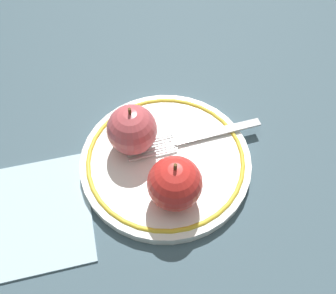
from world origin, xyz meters
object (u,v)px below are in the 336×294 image
fork (199,136)px  napkin_folded (33,214)px  plate (168,159)px  apple_second_whole (175,183)px  apple_red_whole (132,130)px

fork → napkin_folded: size_ratio=1.21×
napkin_folded → plate: bearing=166.8°
apple_second_whole → apple_red_whole: bearing=-93.5°
plate → apple_red_whole: (0.03, -0.04, 0.04)m
fork → apple_red_whole: bearing=-8.1°
plate → apple_second_whole: (0.03, 0.05, 0.04)m
plate → napkin_folded: (0.18, -0.04, -0.01)m
plate → apple_red_whole: bearing=-59.6°
fork → apple_second_whole: bearing=53.3°
apple_second_whole → napkin_folded: bearing=-32.5°
fork → napkin_folded: fork is taller
napkin_folded → apple_second_whole: bearing=147.5°
apple_second_whole → napkin_folded: apple_second_whole is taller
apple_red_whole → fork: (-0.08, 0.04, -0.03)m
apple_red_whole → napkin_folded: apple_red_whole is taller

